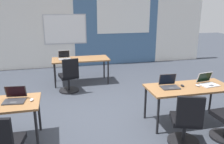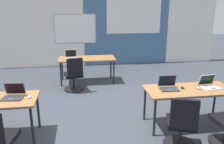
{
  "view_description": "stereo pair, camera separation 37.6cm",
  "coord_description": "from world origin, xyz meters",
  "px_view_note": "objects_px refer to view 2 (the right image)",
  "views": [
    {
      "loc": [
        -0.6,
        -4.24,
        2.22
      ],
      "look_at": [
        0.41,
        0.05,
        0.91
      ],
      "focal_mm": 36.98,
      "sensor_mm": 36.0,
      "label": 1
    },
    {
      "loc": [
        -0.23,
        -4.31,
        2.22
      ],
      "look_at": [
        0.41,
        0.05,
        0.91
      ],
      "focal_mm": 36.98,
      "sensor_mm": 36.0,
      "label": 2
    }
  ],
  "objects_px": {
    "chair_far_left": "(74,77)",
    "laptop_near_right_inner": "(168,86)",
    "chair_near_right_inner": "(181,127)",
    "desk_far_center": "(87,60)",
    "laptop_near_right_end": "(210,85)",
    "mouse_near_right_end": "(198,88)",
    "mouse_near_right_inner": "(182,88)",
    "desk_near_right": "(189,92)",
    "laptop_near_left_inner": "(13,95)",
    "mouse_near_left_inner": "(29,97)",
    "laptop_far_left": "(71,56)"
  },
  "relations": [
    {
      "from": "chair_near_right_inner",
      "to": "desk_far_center",
      "type": "bearing_deg",
      "value": -50.53
    },
    {
      "from": "mouse_near_right_end",
      "to": "mouse_near_left_inner",
      "type": "xyz_separation_m",
      "value": [
        -2.99,
        0.01,
        0.0
      ]
    },
    {
      "from": "laptop_far_left",
      "to": "mouse_near_left_inner",
      "type": "distance_m",
      "value": 2.93
    },
    {
      "from": "desk_far_center",
      "to": "chair_far_left",
      "type": "distance_m",
      "value": 0.83
    },
    {
      "from": "desk_near_right",
      "to": "laptop_near_left_inner",
      "type": "height_order",
      "value": "laptop_near_left_inner"
    },
    {
      "from": "desk_far_center",
      "to": "laptop_near_right_end",
      "type": "height_order",
      "value": "laptop_near_right_end"
    },
    {
      "from": "desk_near_right",
      "to": "laptop_near_right_inner",
      "type": "distance_m",
      "value": 0.4
    },
    {
      "from": "desk_near_right",
      "to": "desk_far_center",
      "type": "relative_size",
      "value": 1.0
    },
    {
      "from": "mouse_near_right_inner",
      "to": "mouse_near_left_inner",
      "type": "relative_size",
      "value": 0.96
    },
    {
      "from": "desk_far_center",
      "to": "laptop_near_left_inner",
      "type": "distance_m",
      "value": 3.06
    },
    {
      "from": "chair_far_left",
      "to": "mouse_near_right_inner",
      "type": "xyz_separation_m",
      "value": [
        2.01,
        -2.08,
        0.36
      ]
    },
    {
      "from": "chair_far_left",
      "to": "laptop_near_right_inner",
      "type": "height_order",
      "value": "laptop_near_right_inner"
    },
    {
      "from": "laptop_near_left_inner",
      "to": "desk_far_center",
      "type": "bearing_deg",
      "value": 69.92
    },
    {
      "from": "desk_near_right",
      "to": "laptop_far_left",
      "type": "relative_size",
      "value": 4.56
    },
    {
      "from": "laptop_near_right_end",
      "to": "mouse_near_left_inner",
      "type": "bearing_deg",
      "value": 172.96
    },
    {
      "from": "desk_near_right",
      "to": "laptop_far_left",
      "type": "height_order",
      "value": "laptop_far_left"
    },
    {
      "from": "chair_far_left",
      "to": "mouse_near_left_inner",
      "type": "bearing_deg",
      "value": 59.41
    },
    {
      "from": "laptop_far_left",
      "to": "mouse_near_left_inner",
      "type": "height_order",
      "value": "laptop_far_left"
    },
    {
      "from": "desk_far_center",
      "to": "mouse_near_right_inner",
      "type": "xyz_separation_m",
      "value": [
        1.63,
        -2.76,
        0.08
      ]
    },
    {
      "from": "chair_near_right_inner",
      "to": "laptop_far_left",
      "type": "bearing_deg",
      "value": -44.71
    },
    {
      "from": "laptop_near_right_inner",
      "to": "mouse_near_right_inner",
      "type": "relative_size",
      "value": 3.36
    },
    {
      "from": "mouse_near_right_end",
      "to": "mouse_near_left_inner",
      "type": "distance_m",
      "value": 2.99
    },
    {
      "from": "laptop_far_left",
      "to": "desk_far_center",
      "type": "bearing_deg",
      "value": -10.95
    },
    {
      "from": "laptop_near_right_end",
      "to": "desk_far_center",
      "type": "bearing_deg",
      "value": 120.3
    },
    {
      "from": "laptop_far_left",
      "to": "mouse_near_right_inner",
      "type": "distance_m",
      "value": 3.5
    },
    {
      "from": "desk_far_center",
      "to": "laptop_far_left",
      "type": "height_order",
      "value": "laptop_far_left"
    },
    {
      "from": "desk_near_right",
      "to": "laptop_near_right_end",
      "type": "xyz_separation_m",
      "value": [
        0.41,
        0.02,
        0.11
      ]
    },
    {
      "from": "laptop_near_right_inner",
      "to": "chair_far_left",
      "type": "bearing_deg",
      "value": 132.88
    },
    {
      "from": "laptop_far_left",
      "to": "mouse_near_right_inner",
      "type": "relative_size",
      "value": 3.45
    },
    {
      "from": "mouse_near_right_end",
      "to": "chair_near_right_inner",
      "type": "distance_m",
      "value": 1.0
    },
    {
      "from": "chair_near_right_inner",
      "to": "mouse_near_right_end",
      "type": "bearing_deg",
      "value": -112.39
    },
    {
      "from": "laptop_near_right_inner",
      "to": "laptop_near_left_inner",
      "type": "distance_m",
      "value": 2.71
    },
    {
      "from": "chair_near_right_inner",
      "to": "desk_near_right",
      "type": "bearing_deg",
      "value": -102.93
    },
    {
      "from": "laptop_near_right_inner",
      "to": "laptop_near_left_inner",
      "type": "relative_size",
      "value": 0.95
    },
    {
      "from": "laptop_far_left",
      "to": "chair_far_left",
      "type": "bearing_deg",
      "value": -88.82
    },
    {
      "from": "desk_far_center",
      "to": "laptop_near_right_end",
      "type": "relative_size",
      "value": 4.36
    },
    {
      "from": "mouse_near_right_end",
      "to": "mouse_near_right_inner",
      "type": "distance_m",
      "value": 0.29
    },
    {
      "from": "mouse_near_right_end",
      "to": "laptop_near_right_end",
      "type": "bearing_deg",
      "value": 8.66
    },
    {
      "from": "laptop_near_right_end",
      "to": "chair_near_right_inner",
      "type": "xyz_separation_m",
      "value": [
        -0.86,
        -0.74,
        -0.39
      ]
    },
    {
      "from": "laptop_near_left_inner",
      "to": "laptop_far_left",
      "type": "bearing_deg",
      "value": 78.26
    },
    {
      "from": "desk_near_right",
      "to": "chair_far_left",
      "type": "relative_size",
      "value": 1.74
    },
    {
      "from": "laptop_far_left",
      "to": "chair_near_right_inner",
      "type": "bearing_deg",
      "value": -68.35
    },
    {
      "from": "mouse_near_right_end",
      "to": "chair_far_left",
      "type": "relative_size",
      "value": 0.12
    },
    {
      "from": "laptop_near_right_inner",
      "to": "mouse_near_right_inner",
      "type": "xyz_separation_m",
      "value": [
        0.26,
        -0.03,
        -0.03
      ]
    },
    {
      "from": "mouse_near_right_end",
      "to": "mouse_near_right_inner",
      "type": "xyz_separation_m",
      "value": [
        -0.29,
        0.05,
        0.0
      ]
    },
    {
      "from": "laptop_near_right_inner",
      "to": "chair_near_right_inner",
      "type": "relative_size",
      "value": 0.37
    },
    {
      "from": "chair_far_left",
      "to": "chair_near_right_inner",
      "type": "relative_size",
      "value": 1.0
    },
    {
      "from": "chair_near_right_inner",
      "to": "mouse_near_left_inner",
      "type": "bearing_deg",
      "value": 2.53
    },
    {
      "from": "laptop_near_left_inner",
      "to": "laptop_near_right_end",
      "type": "bearing_deg",
      "value": 5.28
    },
    {
      "from": "chair_far_left",
      "to": "laptop_far_left",
      "type": "bearing_deg",
      "value": -96.79
    }
  ]
}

